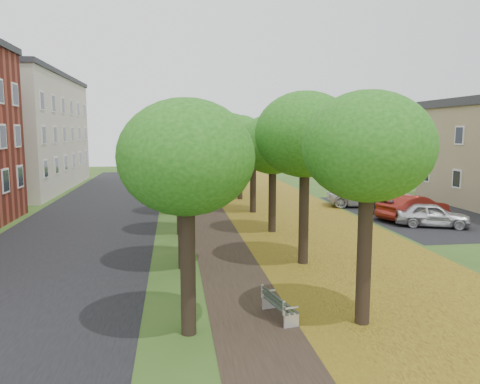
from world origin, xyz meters
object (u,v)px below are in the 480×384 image
object	(u,v)px
car_silver	(432,215)
car_red	(413,207)
car_grey	(409,206)
car_white	(367,196)
bench	(278,305)

from	to	relation	value
car_silver	car_red	xyz separation A→B (m)	(-0.06, 1.99, 0.09)
car_grey	car_white	distance (m)	4.63
car_grey	car_silver	bearing A→B (deg)	160.50
bench	car_white	distance (m)	21.40
car_silver	car_grey	xyz separation A→B (m)	(0.06, 2.67, 0.04)
car_silver	car_red	size ratio (longest dim) A/B	0.85
bench	car_white	world-z (taller)	car_white
bench	car_grey	xyz separation A→B (m)	(11.40, 14.00, 0.32)
car_silver	car_white	xyz separation A→B (m)	(-0.71, 7.24, 0.09)
bench	car_red	bearing A→B (deg)	-52.87
car_grey	bench	bearing A→B (deg)	122.66
car_silver	car_red	world-z (taller)	car_red
bench	car_white	bearing A→B (deg)	-42.39
bench	car_red	size ratio (longest dim) A/B	0.36
bench	car_red	xyz separation A→B (m)	(11.28, 13.32, 0.37)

